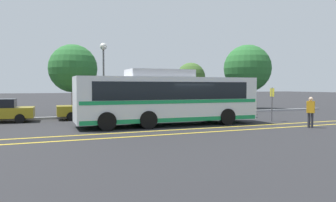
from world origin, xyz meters
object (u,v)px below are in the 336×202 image
Objects in this scene: bus_stop_sign at (272,100)px; street_lamp at (103,61)px; parked_car_2 at (159,107)px; parked_car_1 at (92,109)px; pedestrian_0 at (311,110)px; tree_3 at (191,77)px; tree_2 at (73,69)px; tree_1 at (247,68)px; transit_bus at (168,98)px.

street_lamp is (-9.62, 8.17, 2.94)m from bus_stop_sign.
parked_car_2 is 5.67m from street_lamp.
parked_car_1 is 12.57m from bus_stop_sign.
tree_3 is at bearing 143.59° from pedestrian_0.
tree_2 is at bearing 17.44° from parked_car_1.
tree_1 reaches higher than bus_stop_sign.
transit_bus is at bearing -72.52° from street_lamp.
tree_3 is (9.55, 3.75, -1.09)m from street_lamp.
street_lamp is 10.32m from tree_3.
tree_3 is at bearing 135.08° from parked_car_2.
bus_stop_sign is at bearing -39.50° from tree_2.
street_lamp is at bearing -128.48° from bus_stop_sign.
tree_3 is (-0.07, 11.91, 1.85)m from bus_stop_sign.
tree_1 is 6.27m from tree_3.
transit_bus is at bearing -122.86° from tree_3.
street_lamp is 15.90m from tree_1.
tree_1 is (15.67, 2.74, -0.13)m from street_lamp.
street_lamp reaches higher than tree_3.
parked_car_2 is 8.35m from tree_3.
parked_car_1 is 1.03× the size of tree_3.
bus_stop_sign reaches higher than parked_car_1.
transit_bus is 8.24m from street_lamp.
tree_2 is at bearing -151.57° from transit_bus.
transit_bus is 13.39m from tree_3.
tree_2 is at bearing -127.64° from bus_stop_sign.
pedestrian_0 is at bearing -130.57° from parked_car_1.
tree_2 reaches higher than parked_car_2.
transit_bus is 6.67m from parked_car_1.
tree_3 reaches higher than parked_car_1.
pedestrian_0 is 15.37m from street_lamp.
street_lamp reaches higher than parked_car_2.
transit_bus is at bearing -93.99° from bus_stop_sign.
transit_bus is 10.22m from tree_2.
tree_2 is at bearing -174.76° from pedestrian_0.
street_lamp reaches higher than transit_bus.
bus_stop_sign is at bearing -119.00° from tree_1.
pedestrian_0 is 17.74m from tree_2.
bus_stop_sign is (10.86, -6.30, 0.70)m from parked_car_1.
parked_car_2 is 7.58m from tree_2.
street_lamp is at bearing -160.66° from transit_bus.
tree_3 is (11.68, 2.23, -0.50)m from tree_2.
bus_stop_sign is (7.28, -0.75, -0.23)m from transit_bus.
street_lamp reaches higher than pedestrian_0.
transit_bus is at bearing -63.43° from tree_2.
tree_1 is (6.37, 14.51, 3.25)m from pedestrian_0.
street_lamp reaches higher than tree_2.
parked_car_2 is (5.17, -0.01, 0.00)m from parked_car_1.
tree_2 is (-6.06, 3.40, 3.04)m from parked_car_2.
tree_1 is 17.85m from tree_2.
bus_stop_sign is at bearing 42.22° from parked_car_2.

